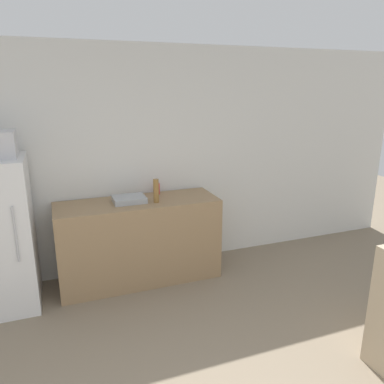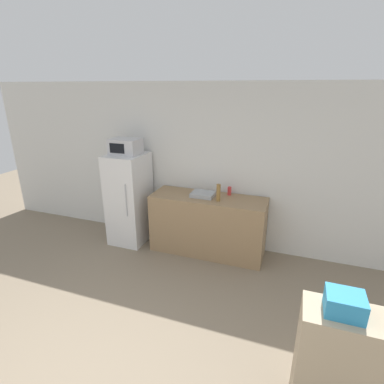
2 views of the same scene
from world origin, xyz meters
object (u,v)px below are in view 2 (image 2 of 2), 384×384
Objects in this scene: refrigerator at (129,199)px; basket at (345,304)px; microwave at (125,147)px; bottle_short at (229,191)px; bottle_tall at (218,193)px.

basket is at bearing -34.51° from refrigerator.
refrigerator is 5.73× the size of basket.
bottle_short is (1.63, 0.26, -0.63)m from microwave.
bottle_tall is (1.54, -0.05, -0.57)m from microwave.
bottle_tall is at bearing -1.68° from microwave.
refrigerator is at bearing 145.49° from basket.
bottle_tall is 0.33m from bottle_short.
refrigerator is at bearing 71.26° from microwave.
refrigerator is 1.67m from bottle_short.
refrigerator is 0.88m from microwave.
bottle_tall is at bearing 125.90° from basket.
bottle_tall reaches higher than bottle_short.
refrigerator reaches higher than bottle_tall.
microwave is 1.77m from bottle_short.
bottle_short is at bearing 9.09° from refrigerator.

